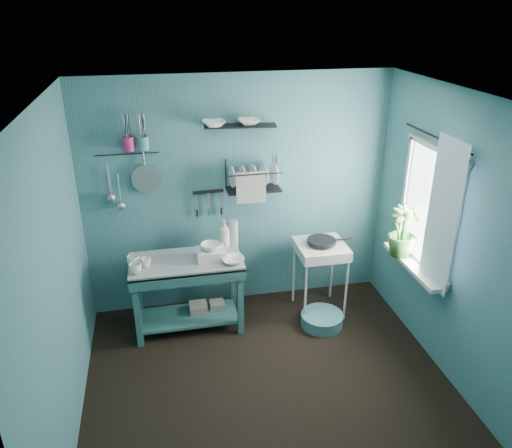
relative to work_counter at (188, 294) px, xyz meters
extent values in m
plane|color=black|center=(0.62, -1.05, -0.39)|extent=(3.20, 3.20, 0.00)
plane|color=silver|center=(0.62, -1.05, 2.11)|extent=(3.20, 3.20, 0.00)
plane|color=#35666D|center=(0.62, 0.45, 0.86)|extent=(3.20, 0.00, 3.20)
plane|color=#35666D|center=(0.62, -2.55, 0.86)|extent=(3.20, 0.00, 3.20)
plane|color=#35666D|center=(-0.98, -1.05, 0.86)|extent=(0.00, 3.00, 3.00)
plane|color=#35666D|center=(2.22, -1.05, 0.86)|extent=(0.00, 3.00, 3.00)
cube|color=#2D5F5B|center=(0.00, 0.00, 0.00)|extent=(1.12, 0.58, 0.78)
imported|color=white|center=(-0.48, -0.16, 0.44)|extent=(0.12, 0.12, 0.10)
imported|color=white|center=(-0.38, -0.06, 0.44)|extent=(0.14, 0.14, 0.09)
imported|color=white|center=(-0.50, 0.00, 0.44)|extent=(0.17, 0.17, 0.10)
cube|color=silver|center=(0.25, -0.02, 0.44)|extent=(0.28, 0.22, 0.10)
imported|color=white|center=(0.25, -0.02, 0.52)|extent=(0.19, 0.19, 0.06)
imported|color=silver|center=(0.42, 0.20, 0.54)|extent=(0.11, 0.12, 0.30)
cylinder|color=#ADBCC1|center=(0.52, 0.22, 0.53)|extent=(0.09, 0.09, 0.28)
imported|color=white|center=(0.45, -0.15, 0.42)|extent=(0.22, 0.22, 0.05)
cube|color=silver|center=(1.41, 0.02, 0.01)|extent=(0.59, 0.59, 0.80)
cylinder|color=black|center=(1.41, 0.02, 0.45)|extent=(0.30, 0.30, 0.03)
cube|color=black|center=(0.29, 0.42, 0.93)|extent=(0.32, 0.04, 0.03)
cube|color=black|center=(0.75, 0.32, 1.11)|extent=(0.58, 0.32, 0.32)
cube|color=black|center=(0.62, 0.35, 1.62)|extent=(0.72, 0.26, 0.01)
imported|color=white|center=(0.37, 0.35, 1.68)|extent=(0.23, 0.23, 0.06)
imported|color=white|center=(0.71, 0.35, 1.68)|extent=(0.24, 0.24, 0.05)
cylinder|color=#B9226B|center=(-0.45, 0.37, 1.49)|extent=(0.11, 0.11, 0.13)
cylinder|color=teal|center=(-0.31, 0.37, 1.49)|extent=(0.11, 0.11, 0.13)
cylinder|color=#9B9EA2|center=(-0.32, 0.40, 1.12)|extent=(0.28, 0.03, 0.28)
cylinder|color=#9B9EA2|center=(-0.67, 0.41, 1.13)|extent=(0.01, 0.01, 0.30)
cylinder|color=#9B9EA2|center=(-0.58, 0.41, 1.03)|extent=(0.01, 0.01, 0.30)
cylinder|color=black|center=(-0.47, 0.42, 1.38)|extent=(0.60, 0.01, 0.01)
plane|color=white|center=(2.20, -0.60, 1.01)|extent=(0.00, 1.10, 1.10)
cube|color=silver|center=(2.12, -0.60, 0.42)|extent=(0.16, 0.95, 0.04)
plane|color=white|center=(2.14, -0.90, 1.06)|extent=(0.00, 1.35, 1.35)
cylinder|color=black|center=(2.16, -0.60, 1.66)|extent=(0.02, 1.05, 0.02)
imported|color=#315C24|center=(2.07, -0.40, 0.69)|extent=(0.32, 0.32, 0.50)
cube|color=gray|center=(0.10, 0.05, -0.28)|extent=(0.18, 0.18, 0.22)
cube|color=gray|center=(0.30, 0.08, -0.29)|extent=(0.15, 0.15, 0.20)
cylinder|color=teal|center=(1.36, -0.27, -0.33)|extent=(0.44, 0.44, 0.13)
camera|label=1|loc=(-0.20, -4.38, 2.74)|focal=35.00mm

